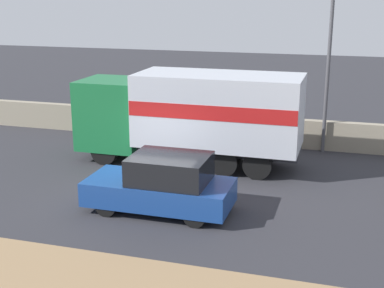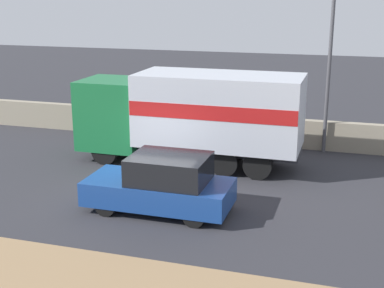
% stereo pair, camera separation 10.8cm
% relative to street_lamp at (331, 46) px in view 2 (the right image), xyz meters
% --- Properties ---
extents(ground_plane, '(80.00, 80.00, 0.00)m').
position_rel_street_lamp_xyz_m(ground_plane, '(-4.87, -6.09, -4.04)').
color(ground_plane, '#2D2D33').
extents(stone_wall_backdrop, '(60.00, 0.35, 1.14)m').
position_rel_street_lamp_xyz_m(stone_wall_backdrop, '(-4.87, 0.32, -3.46)').
color(stone_wall_backdrop, gray).
rests_on(stone_wall_backdrop, ground_plane).
extents(street_lamp, '(0.56, 0.28, 6.97)m').
position_rel_street_lamp_xyz_m(street_lamp, '(0.00, 0.00, 0.00)').
color(street_lamp, '#4C4C51').
rests_on(street_lamp, ground_plane).
extents(box_truck, '(7.90, 2.48, 3.27)m').
position_rel_street_lamp_xyz_m(box_truck, '(-4.31, -2.91, -2.14)').
color(box_truck, '#196B38').
rests_on(box_truck, ground_plane).
extents(car_hatchback, '(4.08, 1.81, 1.64)m').
position_rel_street_lamp_xyz_m(car_hatchback, '(-3.96, -7.23, -3.25)').
color(car_hatchback, navy).
rests_on(car_hatchback, ground_plane).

